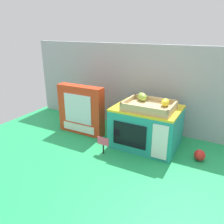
{
  "coord_description": "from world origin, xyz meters",
  "views": [
    {
      "loc": [
        0.6,
        -1.13,
        0.66
      ],
      "look_at": [
        -0.03,
        0.04,
        0.18
      ],
      "focal_mm": 36.53,
      "sensor_mm": 36.0,
      "label": 1
    }
  ],
  "objects_px": {
    "toy_microwave": "(146,126)",
    "food_groups_crate": "(150,105)",
    "price_sign": "(103,143)",
    "loose_toy_apple": "(200,155)",
    "cookie_set_box": "(81,110)"
  },
  "relations": [
    {
      "from": "toy_microwave",
      "to": "food_groups_crate",
      "type": "height_order",
      "value": "food_groups_crate"
    },
    {
      "from": "price_sign",
      "to": "loose_toy_apple",
      "type": "distance_m",
      "value": 0.52
    },
    {
      "from": "food_groups_crate",
      "to": "price_sign",
      "type": "height_order",
      "value": "food_groups_crate"
    },
    {
      "from": "cookie_set_box",
      "to": "price_sign",
      "type": "xyz_separation_m",
      "value": [
        0.27,
        -0.18,
        -0.09
      ]
    },
    {
      "from": "price_sign",
      "to": "loose_toy_apple",
      "type": "relative_size",
      "value": 1.68
    },
    {
      "from": "food_groups_crate",
      "to": "cookie_set_box",
      "type": "distance_m",
      "value": 0.47
    },
    {
      "from": "food_groups_crate",
      "to": "price_sign",
      "type": "bearing_deg",
      "value": -133.32
    },
    {
      "from": "cookie_set_box",
      "to": "toy_microwave",
      "type": "bearing_deg",
      "value": 5.06
    },
    {
      "from": "toy_microwave",
      "to": "food_groups_crate",
      "type": "xyz_separation_m",
      "value": [
        0.02,
        -0.02,
        0.14
      ]
    },
    {
      "from": "toy_microwave",
      "to": "cookie_set_box",
      "type": "distance_m",
      "value": 0.45
    },
    {
      "from": "toy_microwave",
      "to": "cookie_set_box",
      "type": "bearing_deg",
      "value": -174.94
    },
    {
      "from": "price_sign",
      "to": "cookie_set_box",
      "type": "bearing_deg",
      "value": 147.0
    },
    {
      "from": "food_groups_crate",
      "to": "toy_microwave",
      "type": "bearing_deg",
      "value": 137.98
    },
    {
      "from": "cookie_set_box",
      "to": "loose_toy_apple",
      "type": "height_order",
      "value": "cookie_set_box"
    },
    {
      "from": "cookie_set_box",
      "to": "price_sign",
      "type": "height_order",
      "value": "cookie_set_box"
    }
  ]
}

